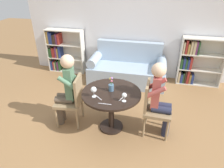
% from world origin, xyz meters
% --- Properties ---
extents(ground_plane, '(16.00, 16.00, 0.00)m').
position_xyz_m(ground_plane, '(0.00, 0.00, 0.00)').
color(ground_plane, olive).
extents(back_wall, '(5.20, 0.05, 2.70)m').
position_xyz_m(back_wall, '(0.00, 2.16, 1.35)').
color(back_wall, silver).
rests_on(back_wall, ground_plane).
extents(round_table, '(0.94, 0.94, 0.71)m').
position_xyz_m(round_table, '(0.00, 0.00, 0.57)').
color(round_table, black).
rests_on(round_table, ground_plane).
extents(couch, '(1.78, 0.80, 0.92)m').
position_xyz_m(couch, '(0.00, 1.73, 0.31)').
color(couch, '#9EB2C6').
rests_on(couch, ground_plane).
extents(bookshelf_left, '(0.96, 0.28, 1.12)m').
position_xyz_m(bookshelf_left, '(-1.78, 2.00, 0.56)').
color(bookshelf_left, silver).
rests_on(bookshelf_left, ground_plane).
extents(bookshelf_right, '(0.96, 0.28, 1.12)m').
position_xyz_m(bookshelf_right, '(1.53, 2.00, 0.54)').
color(bookshelf_right, silver).
rests_on(bookshelf_right, ground_plane).
extents(chair_left, '(0.46, 0.46, 0.90)m').
position_xyz_m(chair_left, '(-0.67, -0.00, 0.49)').
color(chair_left, '#937A56').
rests_on(chair_left, ground_plane).
extents(chair_right, '(0.44, 0.44, 0.90)m').
position_xyz_m(chair_right, '(0.67, 0.07, 0.49)').
color(chair_right, '#937A56').
rests_on(chair_right, ground_plane).
extents(person_left, '(0.44, 0.37, 1.28)m').
position_xyz_m(person_left, '(-0.75, -0.02, 0.69)').
color(person_left, brown).
rests_on(person_left, ground_plane).
extents(person_right, '(0.43, 0.35, 1.24)m').
position_xyz_m(person_right, '(0.75, 0.06, 0.67)').
color(person_right, '#282D47').
rests_on(person_right, ground_plane).
extents(wine_glass_left, '(0.09, 0.09, 0.17)m').
position_xyz_m(wine_glass_left, '(-0.23, -0.18, 0.83)').
color(wine_glass_left, white).
rests_on(wine_glass_left, round_table).
extents(wine_glass_right, '(0.07, 0.07, 0.14)m').
position_xyz_m(wine_glass_right, '(0.24, -0.20, 0.80)').
color(wine_glass_right, white).
rests_on(wine_glass_right, round_table).
extents(flower_vase, '(0.08, 0.08, 0.24)m').
position_xyz_m(flower_vase, '(-0.01, 0.05, 0.79)').
color(flower_vase, slate).
rests_on(flower_vase, round_table).
extents(knife_left_setting, '(0.15, 0.13, 0.00)m').
position_xyz_m(knife_left_setting, '(-0.16, -0.19, 0.71)').
color(knife_left_setting, silver).
rests_on(knife_left_setting, round_table).
extents(fork_left_setting, '(0.08, 0.18, 0.00)m').
position_xyz_m(fork_left_setting, '(0.20, -0.12, 0.71)').
color(fork_left_setting, silver).
rests_on(fork_left_setting, round_table).
extents(knife_right_setting, '(0.19, 0.02, 0.00)m').
position_xyz_m(knife_right_setting, '(-0.02, -0.33, 0.71)').
color(knife_right_setting, silver).
rests_on(knife_right_setting, round_table).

